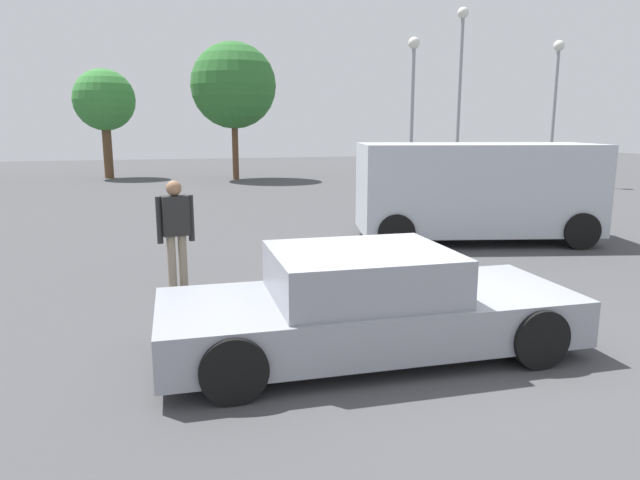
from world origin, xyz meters
name	(u,v)px	position (x,y,z in m)	size (l,w,h in m)	color
ground_plane	(398,349)	(0.00, 0.00, 0.00)	(80.00, 80.00, 0.00)	#424244
sedan_foreground	(367,305)	(-0.38, 0.03, 0.55)	(4.62, 1.95, 1.18)	gray
dog	(195,297)	(-2.14, 1.89, 0.24)	(0.66, 0.33, 0.39)	olive
van_white	(476,189)	(4.15, 5.38, 1.15)	(5.37, 3.18, 2.13)	#B2B7C1
pedestrian	(176,225)	(-2.31, 3.20, 1.01)	(0.56, 0.31, 1.69)	gray
light_post_near	(461,69)	(9.36, 15.65, 4.74)	(0.44, 0.44, 7.08)	gray
light_post_mid	(556,87)	(13.53, 15.17, 4.07)	(0.44, 0.44, 5.94)	gray
light_post_far	(413,86)	(6.92, 14.83, 3.96)	(0.44, 0.44, 5.75)	gray
tree_back_center	(104,101)	(-4.81, 23.99, 3.67)	(2.89, 2.89, 5.16)	brown
tree_back_right	(233,86)	(1.05, 21.65, 4.32)	(3.93, 3.93, 6.29)	brown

